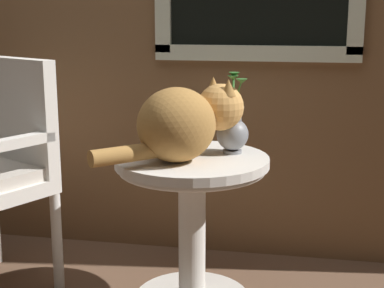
{
  "coord_description": "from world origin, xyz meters",
  "views": [
    {
      "loc": [
        0.59,
        -2.0,
        1.15
      ],
      "look_at": [
        0.19,
        0.11,
        0.66
      ],
      "focal_mm": 54.26,
      "sensor_mm": 36.0,
      "label": 1
    }
  ],
  "objects": [
    {
      "name": "wicker_side_table",
      "position": [
        0.19,
        0.11,
        0.42
      ],
      "size": [
        0.59,
        0.59,
        0.61
      ],
      "color": "silver",
      "rests_on": "ground_plane"
    },
    {
      "name": "cat",
      "position": [
        0.17,
        0.06,
        0.76
      ],
      "size": [
        0.5,
        0.48,
        0.3
      ],
      "color": "#AD7A3D",
      "rests_on": "wicker_side_table"
    },
    {
      "name": "pewter_vase_with_ivy",
      "position": [
        0.33,
        0.2,
        0.71
      ],
      "size": [
        0.13,
        0.14,
        0.31
      ],
      "color": "gray",
      "rests_on": "wicker_side_table"
    }
  ]
}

